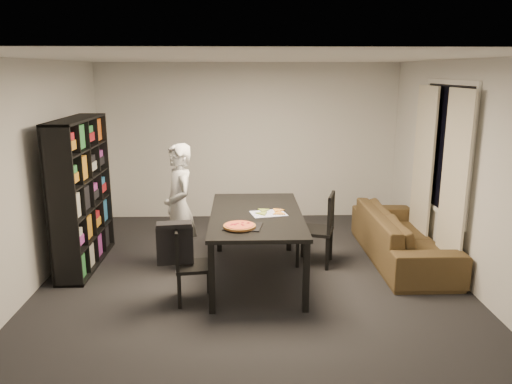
{
  "coord_description": "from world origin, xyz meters",
  "views": [
    {
      "loc": [
        -0.13,
        -5.6,
        2.47
      ],
      "look_at": [
        0.05,
        0.21,
        1.05
      ],
      "focal_mm": 35.0,
      "sensor_mm": 36.0,
      "label": 1
    }
  ],
  "objects_px": {
    "chair_right": "(322,224)",
    "sofa": "(403,236)",
    "bookshelf": "(81,194)",
    "chair_left": "(186,260)",
    "baking_tray": "(243,226)",
    "pepperoni_pizza": "(239,226)",
    "dining_table": "(256,219)",
    "person": "(179,208)"
  },
  "relations": [
    {
      "from": "chair_right",
      "to": "sofa",
      "type": "relative_size",
      "value": 0.43
    },
    {
      "from": "bookshelf",
      "to": "chair_right",
      "type": "distance_m",
      "value": 3.1
    },
    {
      "from": "bookshelf",
      "to": "chair_left",
      "type": "height_order",
      "value": "bookshelf"
    },
    {
      "from": "bookshelf",
      "to": "sofa",
      "type": "bearing_deg",
      "value": 0.51
    },
    {
      "from": "bookshelf",
      "to": "baking_tray",
      "type": "height_order",
      "value": "bookshelf"
    },
    {
      "from": "baking_tray",
      "to": "pepperoni_pizza",
      "type": "relative_size",
      "value": 1.14
    },
    {
      "from": "pepperoni_pizza",
      "to": "sofa",
      "type": "xyz_separation_m",
      "value": [
        2.17,
        1.11,
        -0.52
      ]
    },
    {
      "from": "bookshelf",
      "to": "pepperoni_pizza",
      "type": "xyz_separation_m",
      "value": [
        2.01,
        -1.07,
        -0.11
      ]
    },
    {
      "from": "chair_right",
      "to": "sofa",
      "type": "xyz_separation_m",
      "value": [
        1.11,
        0.14,
        -0.22
      ]
    },
    {
      "from": "dining_table",
      "to": "chair_right",
      "type": "height_order",
      "value": "chair_right"
    },
    {
      "from": "person",
      "to": "pepperoni_pizza",
      "type": "relative_size",
      "value": 4.59
    },
    {
      "from": "chair_left",
      "to": "chair_right",
      "type": "relative_size",
      "value": 0.88
    },
    {
      "from": "chair_right",
      "to": "sofa",
      "type": "distance_m",
      "value": 1.14
    },
    {
      "from": "bookshelf",
      "to": "baking_tray",
      "type": "xyz_separation_m",
      "value": [
        2.05,
        -1.02,
        -0.13
      ]
    },
    {
      "from": "chair_left",
      "to": "chair_right",
      "type": "bearing_deg",
      "value": -65.77
    },
    {
      "from": "chair_right",
      "to": "sofa",
      "type": "height_order",
      "value": "chair_right"
    },
    {
      "from": "chair_right",
      "to": "person",
      "type": "height_order",
      "value": "person"
    },
    {
      "from": "dining_table",
      "to": "person",
      "type": "height_order",
      "value": "person"
    },
    {
      "from": "baking_tray",
      "to": "pepperoni_pizza",
      "type": "bearing_deg",
      "value": -125.35
    },
    {
      "from": "bookshelf",
      "to": "pepperoni_pizza",
      "type": "bearing_deg",
      "value": -28.04
    },
    {
      "from": "chair_left",
      "to": "pepperoni_pizza",
      "type": "xyz_separation_m",
      "value": [
        0.58,
        0.06,
        0.36
      ]
    },
    {
      "from": "chair_left",
      "to": "sofa",
      "type": "distance_m",
      "value": 2.99
    },
    {
      "from": "chair_right",
      "to": "dining_table",
      "type": "bearing_deg",
      "value": -48.74
    },
    {
      "from": "dining_table",
      "to": "person",
      "type": "relative_size",
      "value": 1.22
    },
    {
      "from": "pepperoni_pizza",
      "to": "chair_right",
      "type": "bearing_deg",
      "value": 42.42
    },
    {
      "from": "dining_table",
      "to": "pepperoni_pizza",
      "type": "distance_m",
      "value": 0.62
    },
    {
      "from": "baking_tray",
      "to": "chair_left",
      "type": "bearing_deg",
      "value": -169.99
    },
    {
      "from": "baking_tray",
      "to": "sofa",
      "type": "bearing_deg",
      "value": 26.34
    },
    {
      "from": "dining_table",
      "to": "chair_left",
      "type": "bearing_deg",
      "value": -140.89
    },
    {
      "from": "dining_table",
      "to": "sofa",
      "type": "relative_size",
      "value": 0.88
    },
    {
      "from": "dining_table",
      "to": "baking_tray",
      "type": "bearing_deg",
      "value": -107.18
    },
    {
      "from": "bookshelf",
      "to": "dining_table",
      "type": "distance_m",
      "value": 2.27
    },
    {
      "from": "chair_left",
      "to": "sofa",
      "type": "bearing_deg",
      "value": -74.84
    },
    {
      "from": "bookshelf",
      "to": "person",
      "type": "distance_m",
      "value": 1.28
    },
    {
      "from": "person",
      "to": "bookshelf",
      "type": "bearing_deg",
      "value": -121.72
    },
    {
      "from": "dining_table",
      "to": "chair_right",
      "type": "xyz_separation_m",
      "value": [
        0.86,
        0.39,
        -0.2
      ]
    },
    {
      "from": "dining_table",
      "to": "person",
      "type": "bearing_deg",
      "value": 162.02
    },
    {
      "from": "person",
      "to": "baking_tray",
      "type": "relative_size",
      "value": 4.02
    },
    {
      "from": "chair_left",
      "to": "pepperoni_pizza",
      "type": "distance_m",
      "value": 0.68
    },
    {
      "from": "baking_tray",
      "to": "sofa",
      "type": "distance_m",
      "value": 2.43
    },
    {
      "from": "person",
      "to": "chair_right",
      "type": "bearing_deg",
      "value": 69.29
    },
    {
      "from": "bookshelf",
      "to": "dining_table",
      "type": "bearing_deg",
      "value": -12.59
    }
  ]
}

